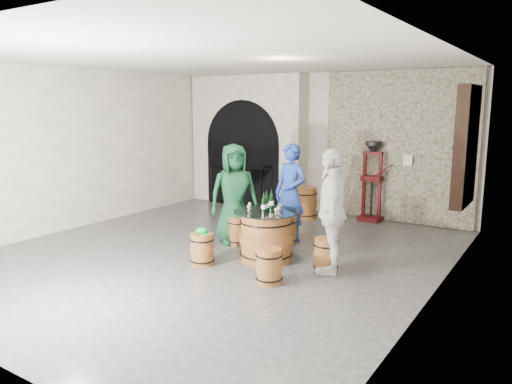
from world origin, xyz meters
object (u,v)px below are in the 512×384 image
Objects in this scene: barrel_table at (266,236)px; side_barrel at (305,203)px; corking_press at (372,175)px; barrel_stool_left at (238,231)px; barrel_stool_far at (287,230)px; barrel_stool_right at (326,255)px; barrel_stool_near_left at (202,249)px; wine_bottle_right at (271,201)px; person_blue at (290,193)px; wine_bottle_center at (264,205)px; barrel_stool_near_right at (269,266)px; person_white at (332,211)px; person_green at (234,194)px; wine_bottle_left at (267,203)px.

side_barrel is (-0.81, 2.94, -0.05)m from barrel_table.
barrel_stool_left is at bearing -109.95° from corking_press.
barrel_stool_far is at bearing 100.98° from barrel_table.
barrel_stool_near_left is at bearing -155.99° from barrel_stool_right.
barrel_stool_left is at bearing 160.25° from wine_bottle_right.
barrel_stool_right is 1.84m from person_blue.
wine_bottle_right is 0.46× the size of side_barrel.
person_blue is 1.05m from wine_bottle_right.
corking_press is at bearing 83.35° from wine_bottle_center.
corking_press reaches higher than barrel_table.
barrel_stool_left and barrel_stool_far have the same top height.
wine_bottle_center is (-0.54, 0.72, 0.69)m from barrel_stool_near_right.
corking_press is (-0.64, 3.51, 0.06)m from person_white.
barrel_stool_right is 0.73× the size of side_barrel.
person_green is at bearing 159.02° from wine_bottle_right.
person_green is at bearing 103.61° from barrel_stool_near_left.
barrel_stool_far is at bearing -23.25° from person_green.
barrel_stool_near_right is at bearing -116.84° from barrel_stool_right.
person_blue is (-0.04, 0.19, 0.65)m from barrel_stool_far.
barrel_stool_left is 1.99m from barrel_stool_right.
wine_bottle_left is (-1.09, -0.06, 0.01)m from person_white.
person_white is (1.10, 0.04, 0.53)m from barrel_table.
person_green is at bearing -131.86° from person_blue.
barrel_stool_near_left is 1.19m from wine_bottle_center.
wine_bottle_right is at bearing -73.87° from side_barrel.
barrel_stool_far is 0.67m from person_blue.
barrel_table is 1.04m from barrel_stool_near_left.
barrel_table is 1.32m from person_blue.
barrel_stool_left is at bearing 150.88° from wine_bottle_left.
barrel_stool_left is 2.17m from person_white.
barrel_stool_left is at bearing -126.57° from person_white.
barrel_stool_near_right is at bearing -58.72° from person_blue.
person_white is 5.75× the size of wine_bottle_center.
barrel_stool_near_right is 1.57× the size of wine_bottle_right.
wine_bottle_left reaches higher than barrel_stool_far.
side_barrel is at bearing -150.15° from corking_press.
barrel_stool_left is at bearing 151.29° from barrel_table.
barrel_stool_right is at bearing -38.36° from barrel_stool_far.
corking_press is at bearing 74.53° from barrel_stool_near_left.
barrel_stool_near_right is 1.37m from wine_bottle_right.
side_barrel is 0.41× the size of corking_press.
barrel_table is at bearing -93.21° from corking_press.
corking_press is (0.47, 3.55, 0.60)m from barrel_table.
wine_bottle_left is (-0.56, 0.84, 0.69)m from barrel_stool_near_right.
person_green is 1.10m from wine_bottle_right.
wine_bottle_left is 1.00× the size of wine_bottle_center.
person_blue is (0.49, 1.95, 0.65)m from barrel_stool_near_left.
barrel_stool_near_right is at bearing -69.89° from side_barrel.
person_blue is at bearing 75.93° from barrel_stool_near_left.
wine_bottle_right is at bearing -68.08° from person_blue.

